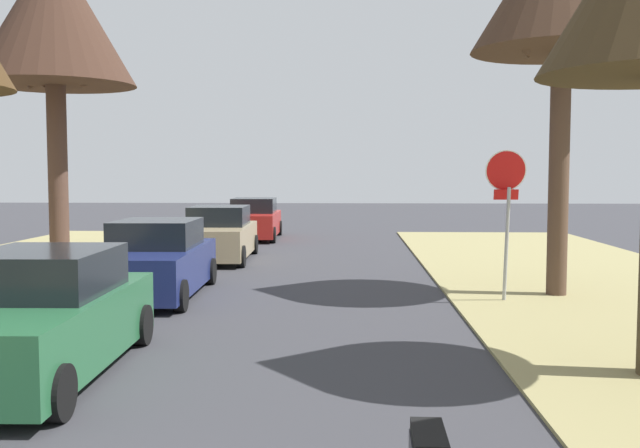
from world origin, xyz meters
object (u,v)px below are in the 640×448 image
(street_tree_left_far, at_px, (54,17))
(parked_sedan_green, at_px, (39,318))
(stop_sign_far, at_px, (506,192))
(parked_sedan_red, at_px, (254,220))
(parked_sedan_navy, at_px, (155,261))
(parked_sedan_tan, at_px, (219,235))

(street_tree_left_far, height_order, parked_sedan_green, street_tree_left_far)
(stop_sign_far, distance_m, parked_sedan_red, 15.12)
(stop_sign_far, height_order, street_tree_left_far, street_tree_left_far)
(parked_sedan_navy, bearing_deg, parked_sedan_tan, 88.37)
(stop_sign_far, xyz_separation_m, parked_sedan_tan, (-6.89, 6.68, -1.46))
(stop_sign_far, bearing_deg, parked_sedan_green, -142.22)
(street_tree_left_far, distance_m, parked_sedan_red, 11.58)
(street_tree_left_far, bearing_deg, parked_sedan_green, -69.11)
(parked_sedan_tan, bearing_deg, parked_sedan_red, 88.93)
(parked_sedan_red, bearing_deg, street_tree_left_far, -112.53)
(parked_sedan_green, height_order, parked_sedan_red, same)
(parked_sedan_navy, xyz_separation_m, parked_sedan_red, (0.30, 13.00, 0.00))
(stop_sign_far, relative_size, parked_sedan_green, 0.66)
(street_tree_left_far, relative_size, parked_sedan_red, 1.88)
(stop_sign_far, relative_size, parked_sedan_tan, 0.66)
(stop_sign_far, height_order, parked_sedan_tan, stop_sign_far)
(parked_sedan_green, bearing_deg, stop_sign_far, 37.78)
(parked_sedan_navy, bearing_deg, parked_sedan_green, -88.88)
(street_tree_left_far, xyz_separation_m, parked_sedan_navy, (3.54, -3.73, -5.79))
(street_tree_left_far, relative_size, parked_sedan_navy, 1.88)
(parked_sedan_green, bearing_deg, parked_sedan_navy, 91.12)
(street_tree_left_far, bearing_deg, stop_sign_far, -21.51)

